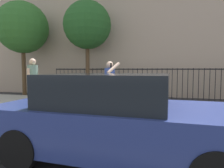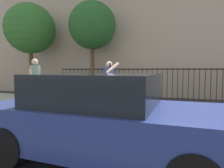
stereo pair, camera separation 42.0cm
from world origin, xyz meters
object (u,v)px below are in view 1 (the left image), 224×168
pedestrian_on_phone (109,83)px  street_tree_near (87,25)px  parked_hatchback (117,118)px  pedestrian_walking (33,80)px  street_tree_mid (23,28)px

pedestrian_on_phone → street_tree_near: size_ratio=0.32×
pedestrian_on_phone → parked_hatchback: bearing=-72.6°
pedestrian_on_phone → pedestrian_walking: bearing=-175.6°
pedestrian_on_phone → street_tree_near: street_tree_near is taller
parked_hatchback → street_tree_mid: size_ratio=0.80×
pedestrian_on_phone → pedestrian_walking: 2.68m
street_tree_near → pedestrian_on_phone: bearing=-60.1°
street_tree_mid → pedestrian_on_phone: bearing=-31.0°
pedestrian_walking → street_tree_mid: size_ratio=0.33×
pedestrian_on_phone → street_tree_mid: street_tree_mid is taller
parked_hatchback → street_tree_near: bearing=114.8°
pedestrian_on_phone → street_tree_near: (-2.25, 3.92, 2.77)m
pedestrian_walking → street_tree_near: 4.95m
parked_hatchback → street_tree_mid: bearing=136.7°
pedestrian_on_phone → street_tree_mid: 7.51m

